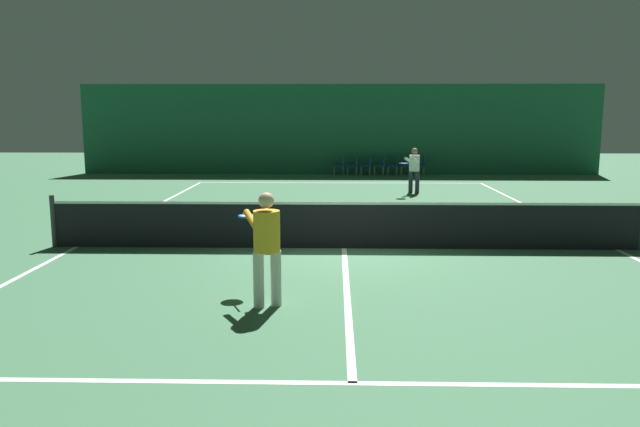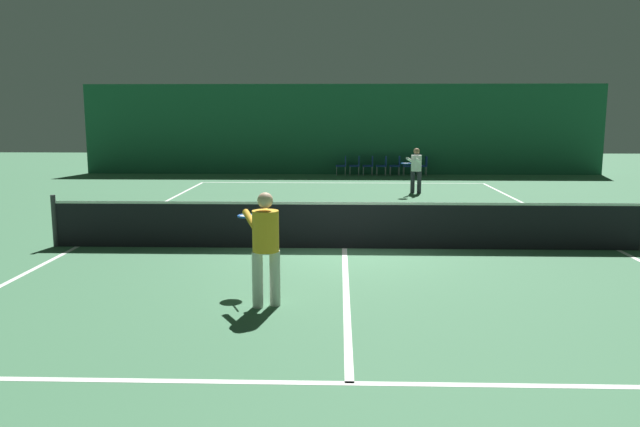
% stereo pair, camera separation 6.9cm
% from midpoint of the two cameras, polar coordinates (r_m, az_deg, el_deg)
% --- Properties ---
extents(ground_plane, '(60.00, 60.00, 0.00)m').
position_cam_midpoint_polar(ground_plane, '(12.70, 2.06, -3.20)').
color(ground_plane, '#3D704C').
extents(backdrop_curtain, '(23.00, 0.12, 3.97)m').
position_cam_midpoint_polar(backdrop_curtain, '(27.90, 1.73, 7.69)').
color(backdrop_curtain, '#1E5B3D').
rests_on(backdrop_curtain, ground).
extents(court_line_baseline_far, '(11.00, 0.10, 0.00)m').
position_cam_midpoint_polar(court_line_baseline_far, '(24.46, 1.75, 2.82)').
color(court_line_baseline_far, white).
rests_on(court_line_baseline_far, ground).
extents(court_line_service_far, '(8.25, 0.10, 0.00)m').
position_cam_midpoint_polar(court_line_service_far, '(19.00, 1.85, 0.97)').
color(court_line_service_far, white).
rests_on(court_line_service_far, ground).
extents(court_line_service_near, '(8.25, 0.10, 0.00)m').
position_cam_midpoint_polar(court_line_service_near, '(6.60, 2.69, -15.24)').
color(court_line_service_near, white).
rests_on(court_line_service_near, ground).
extents(court_line_sideline_left, '(0.10, 23.80, 0.00)m').
position_cam_midpoint_polar(court_line_sideline_left, '(13.78, -21.49, -2.85)').
color(court_line_sideline_left, white).
rests_on(court_line_sideline_left, ground).
extents(court_line_sideline_right, '(0.10, 23.80, 0.00)m').
position_cam_midpoint_polar(court_line_sideline_right, '(13.90, 25.40, -3.00)').
color(court_line_sideline_right, white).
rests_on(court_line_sideline_right, ground).
extents(court_line_centre, '(0.10, 12.80, 0.00)m').
position_cam_midpoint_polar(court_line_centre, '(12.70, 2.06, -3.19)').
color(court_line_centre, white).
rests_on(court_line_centre, ground).
extents(tennis_net, '(12.00, 0.10, 1.07)m').
position_cam_midpoint_polar(tennis_net, '(12.60, 2.07, -0.93)').
color(tennis_net, black).
rests_on(tennis_net, ground).
extents(player_near, '(0.84, 1.37, 1.64)m').
position_cam_midpoint_polar(player_near, '(8.82, -5.19, -2.44)').
color(player_near, beige).
rests_on(player_near, ground).
extents(player_far, '(0.91, 1.30, 1.54)m').
position_cam_midpoint_polar(player_far, '(21.49, 8.48, 4.23)').
color(player_far, '#2D2D38').
rests_on(player_far, ground).
extents(courtside_chair_0, '(0.44, 0.44, 0.84)m').
position_cam_midpoint_polar(courtside_chair_0, '(27.43, 1.80, 4.53)').
color(courtside_chair_0, '#99999E').
rests_on(courtside_chair_0, ground).
extents(courtside_chair_1, '(0.44, 0.44, 0.84)m').
position_cam_midpoint_polar(courtside_chair_1, '(27.44, 3.04, 4.52)').
color(courtside_chair_1, '#99999E').
rests_on(courtside_chair_1, ground).
extents(courtside_chair_2, '(0.44, 0.44, 0.84)m').
position_cam_midpoint_polar(courtside_chair_2, '(27.47, 4.27, 4.52)').
color(courtside_chair_2, '#99999E').
rests_on(courtside_chair_2, ground).
extents(courtside_chair_3, '(0.44, 0.44, 0.84)m').
position_cam_midpoint_polar(courtside_chair_3, '(27.50, 5.49, 4.51)').
color(courtside_chair_3, '#99999E').
rests_on(courtside_chair_3, ground).
extents(courtside_chair_4, '(0.44, 0.44, 0.84)m').
position_cam_midpoint_polar(courtside_chair_4, '(27.55, 6.72, 4.49)').
color(courtside_chair_4, '#99999E').
rests_on(courtside_chair_4, ground).
extents(courtside_chair_5, '(0.44, 0.44, 0.84)m').
position_cam_midpoint_polar(courtside_chair_5, '(27.61, 7.94, 4.48)').
color(courtside_chair_5, '#99999E').
rests_on(courtside_chair_5, ground).
extents(courtside_chair_6, '(0.44, 0.44, 0.84)m').
position_cam_midpoint_polar(courtside_chair_6, '(27.68, 9.15, 4.46)').
color(courtside_chair_6, '#99999E').
rests_on(courtside_chair_6, ground).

